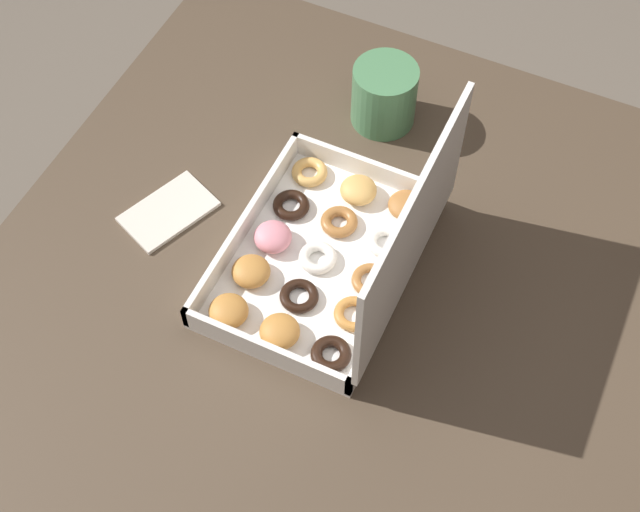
{
  "coord_description": "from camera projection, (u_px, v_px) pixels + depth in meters",
  "views": [
    {
      "loc": [
        0.57,
        0.23,
        1.71
      ],
      "look_at": [
        -0.01,
        -0.04,
        0.72
      ],
      "focal_mm": 50.0,
      "sensor_mm": 36.0,
      "label": 1
    }
  ],
  "objects": [
    {
      "name": "paper_napkin",
      "position": [
        169.0,
        211.0,
        1.24
      ],
      "size": [
        0.15,
        0.12,
        0.01
      ],
      "color": "silver",
      "rests_on": "dining_table"
    },
    {
      "name": "dining_table",
      "position": [
        344.0,
        320.0,
        1.26
      ],
      "size": [
        0.94,
        0.94,
        0.7
      ],
      "color": "#4C3D2D",
      "rests_on": "ground_plane"
    },
    {
      "name": "coffee_mug",
      "position": [
        384.0,
        94.0,
        1.29
      ],
      "size": [
        0.1,
        0.1,
        0.1
      ],
      "color": "#4C8456",
      "rests_on": "dining_table"
    },
    {
      "name": "ground_plane",
      "position": [
        337.0,
        467.0,
        1.76
      ],
      "size": [
        8.0,
        8.0,
        0.0
      ],
      "primitive_type": "plane",
      "color": "#6B6054"
    },
    {
      "name": "donut_box",
      "position": [
        339.0,
        252.0,
        1.15
      ],
      "size": [
        0.32,
        0.24,
        0.24
      ],
      "color": "white",
      "rests_on": "dining_table"
    }
  ]
}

